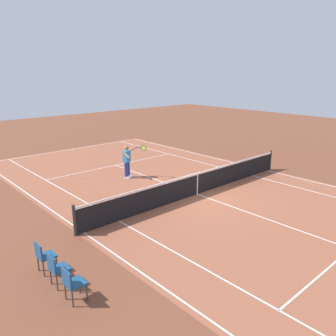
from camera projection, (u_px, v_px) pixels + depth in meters
The scene contains 9 objects.
ground_plane at pixel (197, 194), 14.85m from camera, with size 60.00×60.00×0.00m, color brown.
court_slab at pixel (197, 194), 14.85m from camera, with size 24.20×11.40×0.00m, color #935138.
court_line_markings at pixel (197, 194), 14.84m from camera, with size 23.85×11.05×0.01m.
tennis_net at pixel (197, 184), 14.71m from camera, with size 0.10×11.70×1.08m.
tennis_player_near at pixel (128, 160), 16.93m from camera, with size 0.91×0.95×1.70m.
tennis_ball at pixel (82, 178), 17.06m from camera, with size 0.07×0.07×0.07m, color #CCE01E.
spectator_chair_0 at pixel (72, 282), 7.79m from camera, with size 0.44×0.44×0.88m.
spectator_chair_1 at pixel (57, 268), 8.37m from camera, with size 0.44×0.44×0.88m.
spectator_chair_2 at pixel (43, 255), 8.95m from camera, with size 0.44×0.44×0.88m.
Camera 1 is at (-9.51, 10.29, 5.19)m, focal length 36.22 mm.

